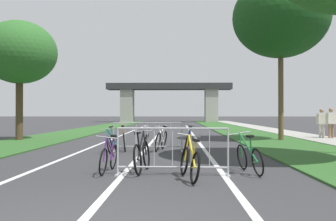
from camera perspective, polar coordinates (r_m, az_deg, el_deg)
grass_verge_left at (r=31.16m, az=-11.56°, el=-2.87°), size 3.46×64.12×0.05m
grass_verge_right at (r=30.71m, az=9.96°, el=-2.91°), size 3.46×64.12×0.05m
sidewalk_path_right at (r=31.25m, az=15.02°, el=-2.83°), size 2.12×64.12×0.08m
lane_stripe_center at (r=22.73m, az=-1.64°, el=-3.85°), size 0.14×37.09×0.01m
lane_stripe_right_lane at (r=22.72m, az=3.98°, el=-3.85°), size 0.14×37.09×0.01m
lane_stripe_left_lane at (r=22.95m, az=-7.20°, el=-3.81°), size 0.14×37.09×0.01m
overpass_bridge at (r=57.18m, az=0.18°, el=2.37°), size 19.14×3.10×5.96m
tree_left_pine_near at (r=19.94m, az=-21.92°, el=8.26°), size 3.66×3.66×5.94m
tree_right_maple_mid at (r=19.66m, az=16.98°, el=13.56°), size 4.73×4.73×8.13m
crowd_barrier_nearest at (r=8.15m, az=0.69°, el=-6.34°), size 2.49×0.50×1.05m
crowd_barrier_second at (r=13.18m, az=-3.14°, el=-4.08°), size 2.50×0.55×1.05m
bicycle_teal_0 at (r=12.86m, az=-8.54°, el=-4.94°), size 0.49×1.58×0.91m
bicycle_green_1 at (r=8.68m, az=12.39°, el=-7.06°), size 0.63×1.58×0.94m
bicycle_yellow_2 at (r=7.69m, az=3.37°, el=-7.96°), size 0.52×1.69×0.94m
bicycle_white_3 at (r=13.55m, az=-1.06°, el=-4.59°), size 0.48×1.76×0.92m
bicycle_black_4 at (r=8.63m, az=-4.03°, el=-6.96°), size 0.43×1.67×0.96m
bicycle_blue_5 at (r=12.75m, az=3.04°, el=-4.85°), size 0.62×1.77×0.98m
bicycle_silver_6 at (r=13.78m, az=-3.40°, el=-4.65°), size 0.44×1.66×0.91m
bicycle_purple_7 at (r=8.68m, az=-9.05°, el=-7.09°), size 0.47×1.58×0.87m
bicycle_orange_8 at (r=13.70m, az=-6.79°, el=-4.58°), size 0.56×1.74×0.99m
pedestrian_waiting at (r=21.20m, az=22.61°, el=-1.45°), size 0.58×0.28×1.60m
pedestrian_strolling at (r=20.86m, az=23.83°, el=-1.40°), size 0.59×0.32×1.63m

